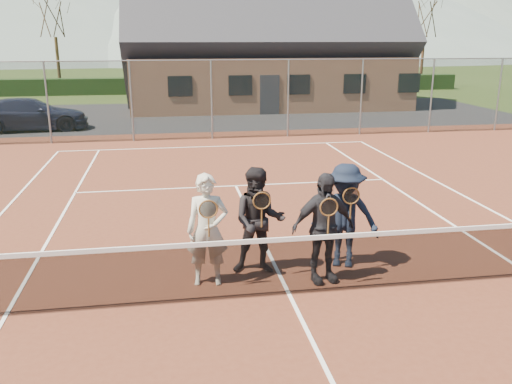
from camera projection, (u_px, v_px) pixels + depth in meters
The scene contains 19 objects.
ground at pixel (201, 116), 27.28m from camera, with size 220.00×220.00×0.00m, color #2D4117.
court_surface at pixel (289, 295), 8.31m from camera, with size 30.00×30.00×0.02m, color #562819.
tarmac_carpark at pixel (120, 118), 26.65m from camera, with size 40.00×12.00×0.01m, color black.
hedge_row at pixel (190, 85), 38.51m from camera, with size 40.00×1.20×1.10m, color black.
hill_west at pixel (23, 6), 92.00m from camera, with size 110.00×110.00×18.00m, color slate.
hill_east at pixel (458, 20), 105.14m from camera, with size 90.00×90.00×14.00m, color #56685D.
car_c at pixel (30, 114), 22.93m from camera, with size 1.90×4.67×1.36m, color #1C2038.
court_markings at pixel (289, 294), 8.30m from camera, with size 11.03×23.83×0.01m.
tennis_net at pixel (290, 263), 8.16m from camera, with size 11.68×0.08×1.10m.
perimeter_fence at pixel (212, 100), 20.70m from camera, with size 30.07×0.07×3.02m.
clubhouse at pixel (265, 34), 30.60m from camera, with size 15.60×8.20×7.70m.
tree_b at pixel (53, 7), 36.60m from camera, with size 3.20×3.20×7.77m.
tree_c at pixel (215, 8), 38.33m from camera, with size 3.20×3.20×7.77m.
tree_d at pixel (350, 10), 39.90m from camera, with size 3.20×3.20×7.77m.
tree_e at pixel (426, 10), 40.85m from camera, with size 3.20×3.20×7.77m.
player_a at pixel (208, 230), 8.46m from camera, with size 0.70×0.53×1.80m.
player_b at pixel (259, 221), 8.88m from camera, with size 0.98×0.83×1.80m.
player_c at pixel (323, 228), 8.56m from camera, with size 1.11×0.60×1.80m.
player_d at pixel (345, 216), 9.14m from camera, with size 1.33×1.07×1.80m.
Camera 1 is at (-1.74, -7.37, 3.82)m, focal length 38.00 mm.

